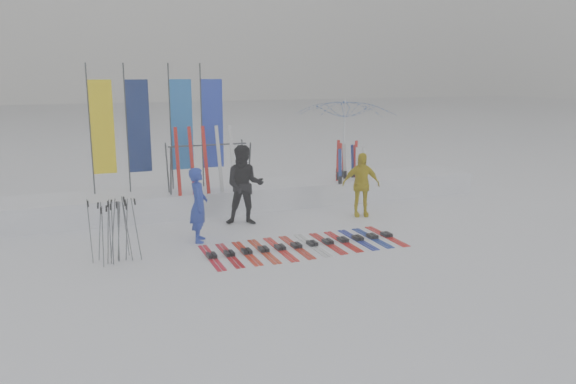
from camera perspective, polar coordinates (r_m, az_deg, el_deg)
name	(u,v)px	position (r m, az deg, el deg)	size (l,w,h in m)	color
ground	(308,259)	(11.07, 2.09, -6.77)	(120.00, 120.00, 0.00)	white
snow_bank	(240,196)	(15.16, -4.87, -0.43)	(14.00, 1.60, 0.60)	white
person_blue	(199,205)	(12.10, -9.07, -1.31)	(0.59, 0.38, 1.61)	#1C32A7
person_black	(245,185)	(13.32, -4.44, 0.69)	(0.93, 0.72, 1.90)	black
person_yellow	(361,185)	(14.22, 7.42, 0.76)	(0.95, 0.39, 1.62)	gold
tent_canopy	(345,142)	(17.73, 5.79, 5.05)	(3.10, 3.16, 2.84)	white
ski_row	(304,245)	(11.79, 1.61, -5.40)	(4.14, 1.69, 0.07)	red
pole_cluster	(115,231)	(11.20, -17.16, -3.84)	(0.93, 0.57, 1.26)	#595B60
feather_flags	(159,126)	(14.66, -13.01, 6.57)	(3.33, 0.10, 3.20)	#383A3F
ski_rack	(208,161)	(14.34, -8.08, 3.18)	(2.04, 0.80, 1.23)	#383A3F
upright_skis	(349,172)	(16.05, 6.20, 2.03)	(1.00, 0.92, 1.69)	navy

